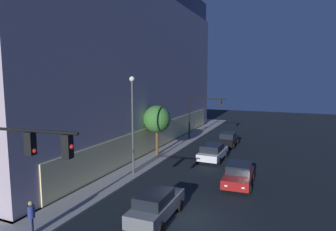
{
  "coord_description": "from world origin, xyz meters",
  "views": [
    {
      "loc": [
        -14.93,
        -5.17,
        8.0
      ],
      "look_at": [
        7.33,
        4.26,
        4.95
      ],
      "focal_mm": 31.19,
      "sensor_mm": 36.0,
      "label": 1
    }
  ],
  "objects_px": {
    "traffic_light_far_corner": "(201,110)",
    "car_red": "(238,174)",
    "pedestrian_waiting": "(31,215)",
    "sidewalk_tree": "(157,119)",
    "car_grey": "(156,205)",
    "modern_building": "(68,62)",
    "street_lamp_sidewalk": "(133,113)",
    "traffic_light_near_corner": "(15,164)",
    "car_white": "(213,152)",
    "car_black": "(228,139)"
  },
  "relations": [
    {
      "from": "traffic_light_near_corner",
      "to": "traffic_light_far_corner",
      "type": "bearing_deg",
      "value": 0.99
    },
    {
      "from": "traffic_light_near_corner",
      "to": "car_white",
      "type": "relative_size",
      "value": 1.33
    },
    {
      "from": "traffic_light_near_corner",
      "to": "traffic_light_far_corner",
      "type": "relative_size",
      "value": 1.06
    },
    {
      "from": "traffic_light_far_corner",
      "to": "car_white",
      "type": "xyz_separation_m",
      "value": [
        -7.89,
        -3.59,
        -3.24
      ]
    },
    {
      "from": "car_white",
      "to": "car_grey",
      "type": "bearing_deg",
      "value": -179.56
    },
    {
      "from": "pedestrian_waiting",
      "to": "traffic_light_near_corner",
      "type": "bearing_deg",
      "value": -140.64
    },
    {
      "from": "car_white",
      "to": "street_lamp_sidewalk",
      "type": "bearing_deg",
      "value": 144.47
    },
    {
      "from": "modern_building",
      "to": "car_black",
      "type": "height_order",
      "value": "modern_building"
    },
    {
      "from": "traffic_light_near_corner",
      "to": "car_white",
      "type": "height_order",
      "value": "traffic_light_near_corner"
    },
    {
      "from": "car_red",
      "to": "street_lamp_sidewalk",
      "type": "bearing_deg",
      "value": 97.71
    },
    {
      "from": "traffic_light_far_corner",
      "to": "street_lamp_sidewalk",
      "type": "relative_size",
      "value": 0.73
    },
    {
      "from": "street_lamp_sidewalk",
      "to": "pedestrian_waiting",
      "type": "xyz_separation_m",
      "value": [
        -10.5,
        -0.13,
        -3.98
      ]
    },
    {
      "from": "modern_building",
      "to": "car_red",
      "type": "xyz_separation_m",
      "value": [
        -8.79,
        -23.83,
        -9.42
      ]
    },
    {
      "from": "modern_building",
      "to": "traffic_light_far_corner",
      "type": "height_order",
      "value": "modern_building"
    },
    {
      "from": "car_red",
      "to": "car_white",
      "type": "relative_size",
      "value": 0.96
    },
    {
      "from": "car_red",
      "to": "pedestrian_waiting",
      "type": "bearing_deg",
      "value": 144.42
    },
    {
      "from": "traffic_light_far_corner",
      "to": "sidewalk_tree",
      "type": "bearing_deg",
      "value": 165.51
    },
    {
      "from": "traffic_light_near_corner",
      "to": "car_grey",
      "type": "xyz_separation_m",
      "value": [
        6.3,
        -3.22,
        -3.75
      ]
    },
    {
      "from": "street_lamp_sidewalk",
      "to": "car_white",
      "type": "bearing_deg",
      "value": -35.53
    },
    {
      "from": "traffic_light_near_corner",
      "to": "car_black",
      "type": "relative_size",
      "value": 1.45
    },
    {
      "from": "modern_building",
      "to": "car_red",
      "type": "height_order",
      "value": "modern_building"
    },
    {
      "from": "pedestrian_waiting",
      "to": "car_grey",
      "type": "xyz_separation_m",
      "value": [
        4.19,
        -4.95,
        -0.35
      ]
    },
    {
      "from": "modern_building",
      "to": "pedestrian_waiting",
      "type": "xyz_separation_m",
      "value": [
        -20.44,
        -15.5,
        -9.0
      ]
    },
    {
      "from": "street_lamp_sidewalk",
      "to": "car_white",
      "type": "height_order",
      "value": "street_lamp_sidewalk"
    },
    {
      "from": "modern_building",
      "to": "car_white",
      "type": "bearing_deg",
      "value": -98.28
    },
    {
      "from": "car_grey",
      "to": "pedestrian_waiting",
      "type": "bearing_deg",
      "value": 130.21
    },
    {
      "from": "modern_building",
      "to": "street_lamp_sidewalk",
      "type": "xyz_separation_m",
      "value": [
        -9.94,
        -15.36,
        -5.02
      ]
    },
    {
      "from": "car_black",
      "to": "pedestrian_waiting",
      "type": "bearing_deg",
      "value": 168.31
    },
    {
      "from": "car_grey",
      "to": "car_white",
      "type": "bearing_deg",
      "value": 0.44
    },
    {
      "from": "traffic_light_far_corner",
      "to": "car_grey",
      "type": "height_order",
      "value": "traffic_light_far_corner"
    },
    {
      "from": "traffic_light_near_corner",
      "to": "car_grey",
      "type": "height_order",
      "value": "traffic_light_near_corner"
    },
    {
      "from": "modern_building",
      "to": "traffic_light_near_corner",
      "type": "height_order",
      "value": "modern_building"
    },
    {
      "from": "car_black",
      "to": "sidewalk_tree",
      "type": "bearing_deg",
      "value": 141.17
    },
    {
      "from": "pedestrian_waiting",
      "to": "car_red",
      "type": "height_order",
      "value": "pedestrian_waiting"
    },
    {
      "from": "pedestrian_waiting",
      "to": "street_lamp_sidewalk",
      "type": "bearing_deg",
      "value": 0.73
    },
    {
      "from": "street_lamp_sidewalk",
      "to": "car_red",
      "type": "relative_size",
      "value": 1.79
    },
    {
      "from": "traffic_light_far_corner",
      "to": "car_white",
      "type": "bearing_deg",
      "value": -155.52
    },
    {
      "from": "car_grey",
      "to": "modern_building",
      "type": "bearing_deg",
      "value": 51.51
    },
    {
      "from": "pedestrian_waiting",
      "to": "car_grey",
      "type": "relative_size",
      "value": 0.38
    },
    {
      "from": "modern_building",
      "to": "car_grey",
      "type": "distance_m",
      "value": 27.75
    },
    {
      "from": "sidewalk_tree",
      "to": "car_red",
      "type": "distance_m",
      "value": 11.08
    },
    {
      "from": "street_lamp_sidewalk",
      "to": "car_grey",
      "type": "height_order",
      "value": "street_lamp_sidewalk"
    },
    {
      "from": "pedestrian_waiting",
      "to": "sidewalk_tree",
      "type": "bearing_deg",
      "value": 3.16
    },
    {
      "from": "pedestrian_waiting",
      "to": "car_white",
      "type": "distance_m",
      "value": 18.15
    },
    {
      "from": "modern_building",
      "to": "traffic_light_far_corner",
      "type": "distance_m",
      "value": 18.51
    },
    {
      "from": "car_red",
      "to": "car_white",
      "type": "bearing_deg",
      "value": 30.87
    },
    {
      "from": "traffic_light_far_corner",
      "to": "car_red",
      "type": "distance_m",
      "value": 15.78
    },
    {
      "from": "traffic_light_far_corner",
      "to": "sidewalk_tree",
      "type": "height_order",
      "value": "traffic_light_far_corner"
    },
    {
      "from": "traffic_light_near_corner",
      "to": "sidewalk_tree",
      "type": "height_order",
      "value": "traffic_light_near_corner"
    },
    {
      "from": "car_red",
      "to": "car_black",
      "type": "distance_m",
      "value": 13.06
    }
  ]
}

